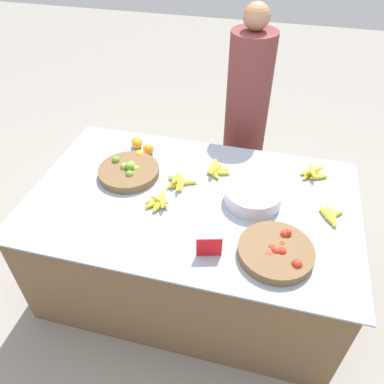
% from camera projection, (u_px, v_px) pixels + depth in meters
% --- Properties ---
extents(ground_plane, '(12.00, 12.00, 0.00)m').
position_uv_depth(ground_plane, '(192.00, 277.00, 2.67)').
color(ground_plane, gray).
extents(market_table, '(1.90, 1.17, 0.75)m').
position_uv_depth(market_table, '(192.00, 241.00, 2.42)').
color(market_table, brown).
rests_on(market_table, ground_plane).
extents(lime_bowl, '(0.38, 0.38, 0.10)m').
position_uv_depth(lime_bowl, '(129.00, 171.00, 2.33)').
color(lime_bowl, brown).
rests_on(lime_bowl, market_table).
extents(tomato_basket, '(0.38, 0.38, 0.08)m').
position_uv_depth(tomato_basket, '(276.00, 252.00, 1.84)').
color(tomato_basket, brown).
rests_on(tomato_basket, market_table).
extents(orange_pile, '(0.18, 0.21, 0.07)m').
position_uv_depth(orange_pile, '(140.00, 147.00, 2.51)').
color(orange_pile, orange).
rests_on(orange_pile, market_table).
extents(metal_bowl, '(0.33, 0.33, 0.09)m').
position_uv_depth(metal_bowl, '(253.00, 195.00, 2.13)').
color(metal_bowl, silver).
rests_on(metal_bowl, market_table).
extents(price_sign, '(0.12, 0.04, 0.12)m').
position_uv_depth(price_sign, '(209.00, 248.00, 1.82)').
color(price_sign, red).
rests_on(price_sign, market_table).
extents(banana_bunch_back_center, '(0.18, 0.14, 0.06)m').
position_uv_depth(banana_bunch_back_center, '(313.00, 173.00, 2.32)').
color(banana_bunch_back_center, yellow).
rests_on(banana_bunch_back_center, market_table).
extents(banana_bunch_front_right, '(0.15, 0.17, 0.06)m').
position_uv_depth(banana_bunch_front_right, '(158.00, 202.00, 2.12)').
color(banana_bunch_front_right, yellow).
rests_on(banana_bunch_front_right, market_table).
extents(banana_bunch_middle_right, '(0.20, 0.20, 0.06)m').
position_uv_depth(banana_bunch_middle_right, '(179.00, 182.00, 2.26)').
color(banana_bunch_middle_right, yellow).
rests_on(banana_bunch_middle_right, market_table).
extents(banana_bunch_front_left, '(0.15, 0.17, 0.03)m').
position_uv_depth(banana_bunch_front_left, '(331.00, 216.00, 2.05)').
color(banana_bunch_front_left, yellow).
rests_on(banana_bunch_front_left, market_table).
extents(banana_bunch_middle_left, '(0.16, 0.18, 0.06)m').
position_uv_depth(banana_bunch_middle_left, '(215.00, 169.00, 2.35)').
color(banana_bunch_middle_left, yellow).
rests_on(banana_bunch_middle_left, market_table).
extents(vendor_person, '(0.32, 0.32, 1.59)m').
position_uv_depth(vendor_person, '(245.00, 123.00, 2.85)').
color(vendor_person, brown).
rests_on(vendor_person, ground_plane).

